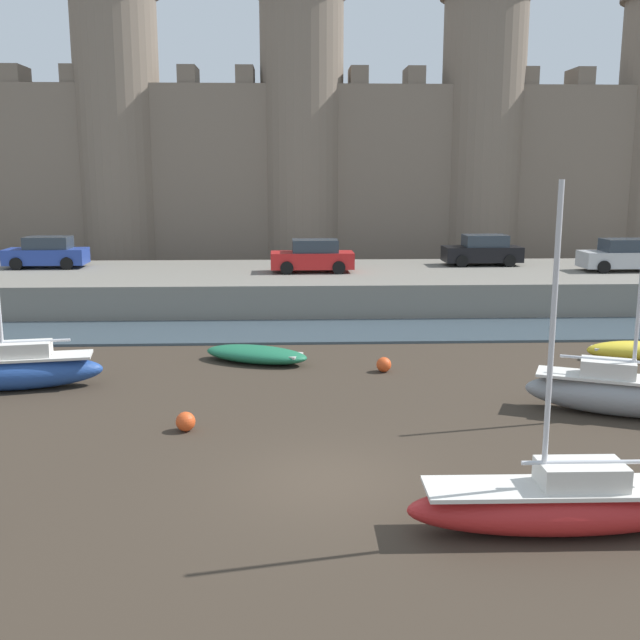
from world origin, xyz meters
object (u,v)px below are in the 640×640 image
Objects in this scene: mooring_buoy_near_channel at (186,422)px; sailboat_foreground_right at (14,370)px; car_quay_west at (313,256)px; car_quay_centre_east at (483,251)px; mooring_buoy_off_centre at (384,365)px; car_quay_east at (47,253)px; rowboat_foreground_centre at (632,350)px; car_quay_centre_west at (623,256)px; sailboat_near_channel_right at (620,393)px; sailboat_midflat_right at (558,504)px; rowboat_midflat_left at (256,354)px.

sailboat_foreground_right is at bearing 145.24° from mooring_buoy_near_channel.
car_quay_centre_east is (9.16, 2.46, 0.00)m from car_quay_west.
mooring_buoy_off_centre is 22.12m from car_quay_east.
mooring_buoy_off_centre is 0.12× the size of car_quay_west.
sailboat_foreground_right is at bearing -75.90° from car_quay_east.
car_quay_centre_west is (4.71, 11.73, 2.01)m from rowboat_foreground_centre.
sailboat_near_channel_right is at bearing -38.83° from mooring_buoy_off_centre.
mooring_buoy_near_channel is 0.12× the size of car_quay_west.
sailboat_near_channel_right is 17.62m from sailboat_foreground_right.
rowboat_foreground_centre is 16.16m from mooring_buoy_near_channel.
car_quay_west is 15.58m from car_quay_centre_west.
car_quay_centre_east is (1.34, 20.36, 1.73)m from sailboat_near_channel_right.
car_quay_centre_east is at bearing 58.49° from mooring_buoy_near_channel.
car_quay_centre_west reaches higher than mooring_buoy_off_centre.
car_quay_centre_east is (5.39, 26.94, 1.82)m from sailboat_midflat_right.
car_quay_west reaches higher than mooring_buoy_near_channel.
sailboat_midflat_right is 14.38m from rowboat_foreground_centre.
mooring_buoy_off_centre is at bearing 7.87° from sailboat_foreground_right.
rowboat_midflat_left is at bearing 22.64° from sailboat_foreground_right.
car_quay_west is (-1.96, 13.18, 2.12)m from mooring_buoy_off_centre.
sailboat_midflat_right is 1.55× the size of car_quay_centre_west.
rowboat_midflat_left is at bearing -50.66° from car_quay_east.
sailboat_midflat_right is 1.99× the size of rowboat_foreground_centre.
sailboat_near_channel_right is 13.21× the size of mooring_buoy_off_centre.
car_quay_centre_east is at bearing 86.24° from sailboat_near_channel_right.
sailboat_near_channel_right is 1.59× the size of car_quay_centre_east.
sailboat_midflat_right reaches higher than car_quay_centre_west.
car_quay_west is (-7.82, 17.90, 1.73)m from sailboat_near_channel_right.
rowboat_midflat_left reaches higher than mooring_buoy_off_centre.
car_quay_centre_west is (25.10, 14.52, 1.76)m from sailboat_foreground_right.
mooring_buoy_near_channel is at bearing -136.21° from mooring_buoy_off_centre.
car_quay_centre_east is at bearing 78.68° from sailboat_midflat_right.
mooring_buoy_off_centre is at bearing -81.56° from car_quay_west.
sailboat_midflat_right is 12.91× the size of mooring_buoy_off_centre.
car_quay_centre_east is (12.98, 21.18, 2.12)m from mooring_buoy_near_channel.
car_quay_centre_west is (15.58, -0.25, 0.00)m from car_quay_west.
sailboat_midflat_right reaches higher than rowboat_foreground_centre.
rowboat_midflat_left is 4.51m from mooring_buoy_off_centre.
rowboat_foreground_centre is at bearing -29.93° from car_quay_east.
sailboat_foreground_right is at bearing -137.32° from car_quay_centre_east.
sailboat_midflat_right reaches higher than mooring_buoy_off_centre.
sailboat_midflat_right is 12.71× the size of mooring_buoy_near_channel.
car_quay_centre_east is at bearing 157.15° from car_quay_centre_west.
car_quay_centre_east is 1.00× the size of car_quay_east.
sailboat_near_channel_right reaches higher than car_quay_centre_east.
sailboat_near_channel_right is at bearing -113.72° from car_quay_centre_west.
rowboat_foreground_centre is at bearing -111.89° from car_quay_centre_west.
sailboat_foreground_right is 13.27× the size of mooring_buoy_off_centre.
car_quay_centre_west reaches higher than rowboat_foreground_centre.
car_quay_centre_west is 6.97m from car_quay_centre_east.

